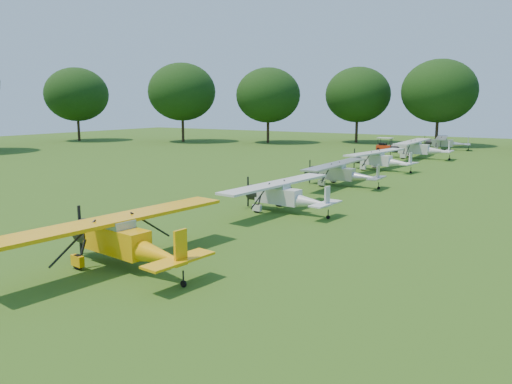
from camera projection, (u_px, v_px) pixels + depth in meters
ground at (242, 220)px, 27.13m from camera, size 160.00×160.00×0.00m
tree_belt at (305, 67)px, 24.01m from camera, size 137.36×130.27×14.52m
aircraft_2 at (124, 238)px, 19.06m from camera, size 6.67×10.59×2.08m
aircraft_3 at (284, 194)px, 29.03m from camera, size 5.95×9.48×1.86m
aircraft_4 at (342, 172)px, 38.32m from camera, size 5.97×9.47×1.87m
aircraft_5 at (381, 159)px, 47.33m from camera, size 6.23×9.88×1.94m
aircraft_6 at (418, 147)px, 57.60m from camera, size 7.04×11.18×2.21m
aircraft_7 at (445, 142)px, 68.59m from camera, size 6.08×9.62×1.89m
golf_cart at (384, 146)px, 67.55m from camera, size 2.09×1.32×1.77m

